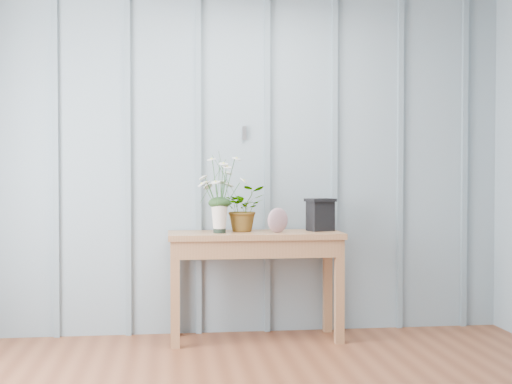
{
  "coord_description": "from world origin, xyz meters",
  "views": [
    {
      "loc": [
        -0.47,
        -2.9,
        1.17
      ],
      "look_at": [
        0.13,
        1.94,
        1.03
      ],
      "focal_mm": 50.0,
      "sensor_mm": 36.0,
      "label": 1
    }
  ],
  "objects": [
    {
      "name": "daisy_vase",
      "position": [
        -0.12,
        1.95,
        1.08
      ],
      "size": [
        0.38,
        0.29,
        0.54
      ],
      "color": "black",
      "rests_on": "sideboard"
    },
    {
      "name": "room_shell",
      "position": [
        0.0,
        0.92,
        1.99
      ],
      "size": [
        4.0,
        4.5,
        2.5
      ],
      "color": "#8699A4",
      "rests_on": "ground"
    },
    {
      "name": "sideboard",
      "position": [
        0.13,
        1.99,
        0.64
      ],
      "size": [
        1.2,
        0.45,
        0.75
      ],
      "color": "#90613D",
      "rests_on": "ground"
    },
    {
      "name": "carved_box",
      "position": [
        0.6,
        2.04,
        0.87
      ],
      "size": [
        0.22,
        0.2,
        0.23
      ],
      "color": "black",
      "rests_on": "sideboard"
    },
    {
      "name": "spider_plant",
      "position": [
        0.06,
        2.06,
        0.91
      ],
      "size": [
        0.33,
        0.3,
        0.32
      ],
      "primitive_type": "imported",
      "rotation": [
        0.0,
        0.0,
        0.18
      ],
      "color": "black",
      "rests_on": "sideboard"
    },
    {
      "name": "felt_disc_vessel",
      "position": [
        0.28,
        1.93,
        0.84
      ],
      "size": [
        0.17,
        0.12,
        0.17
      ],
      "primitive_type": "ellipsoid",
      "rotation": [
        0.0,
        0.0,
        0.5
      ],
      "color": "#7F3D5C",
      "rests_on": "sideboard"
    }
  ]
}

